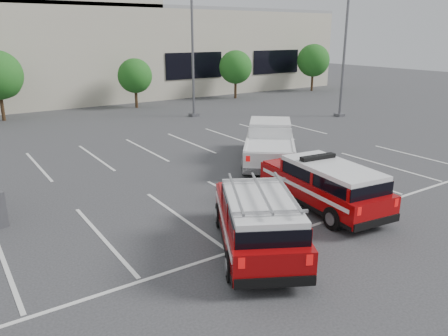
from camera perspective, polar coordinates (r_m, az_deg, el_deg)
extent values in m
plane|color=#2F2F32|center=(16.07, 3.00, -4.42)|extent=(120.00, 120.00, 0.00)
cube|color=silver|center=(19.64, -4.85, -0.36)|extent=(23.00, 15.00, 0.01)
cube|color=#BCB39F|center=(44.88, -22.84, 13.48)|extent=(60.00, 15.00, 8.00)
cube|color=gray|center=(44.90, -23.49, 18.74)|extent=(60.00, 15.00, 0.30)
cylinder|color=#3F2B19|center=(34.53, -26.97, 7.04)|extent=(0.24, 0.24, 1.84)
sphere|color=#154712|center=(34.57, -26.75, 10.00)|extent=(2.24, 2.24, 2.24)
cylinder|color=#3F2B19|center=(37.06, -11.39, 8.88)|extent=(0.24, 0.24, 1.51)
sphere|color=#154712|center=(36.85, -11.56, 11.72)|extent=(2.77, 2.77, 2.77)
sphere|color=#154712|center=(37.23, -11.06, 11.16)|extent=(1.85, 1.85, 1.85)
cylinder|color=#3F2B19|center=(41.86, 1.51, 10.25)|extent=(0.24, 0.24, 1.67)
sphere|color=#154712|center=(41.67, 1.53, 13.04)|extent=(3.07, 3.07, 3.07)
sphere|color=#154712|center=(42.10, 1.82, 12.45)|extent=(2.05, 2.05, 2.05)
cylinder|color=#3F2B19|center=(48.29, 11.43, 10.95)|extent=(0.24, 0.24, 1.84)
sphere|color=#154712|center=(48.11, 11.59, 13.60)|extent=(3.37, 3.37, 3.37)
sphere|color=#154712|center=(48.56, 11.73, 13.02)|extent=(2.24, 2.24, 2.24)
cube|color=#59595E|center=(32.71, -3.94, 6.93)|extent=(0.60, 0.60, 0.20)
cylinder|color=#59595E|center=(32.20, -4.13, 15.55)|extent=(0.18, 0.18, 10.00)
cube|color=#59595E|center=(33.75, 14.84, 6.73)|extent=(0.60, 0.60, 0.20)
cylinder|color=#59595E|center=(33.26, 15.50, 15.04)|extent=(0.18, 0.18, 10.00)
cube|color=#8A0608|center=(15.73, 12.69, -2.54)|extent=(2.48, 5.37, 0.79)
cube|color=black|center=(15.20, 13.96, -0.92)|extent=(2.16, 3.85, 0.41)
cube|color=silver|center=(15.11, 14.03, 0.09)|extent=(2.11, 3.78, 0.15)
cube|color=black|center=(15.66, 12.16, 1.40)|extent=(1.42, 0.43, 0.14)
cube|color=silver|center=(20.80, 5.97, 2.94)|extent=(5.66, 6.19, 0.91)
cube|color=black|center=(21.20, 6.04, 5.12)|extent=(2.94, 2.97, 0.47)
cube|color=silver|center=(21.13, 6.06, 5.98)|extent=(2.88, 2.91, 0.17)
cube|color=#8A0608|center=(12.44, 4.36, -7.43)|extent=(4.08, 5.31, 0.82)
cube|color=black|center=(11.75, 4.83, -5.64)|extent=(3.20, 3.86, 0.43)
cube|color=silver|center=(11.64, 4.86, -4.31)|extent=(3.14, 3.78, 0.16)
cube|color=#A5A5A8|center=(11.54, 4.90, -3.05)|extent=(3.09, 3.59, 0.06)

